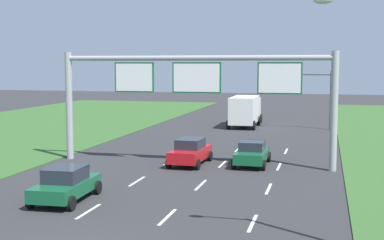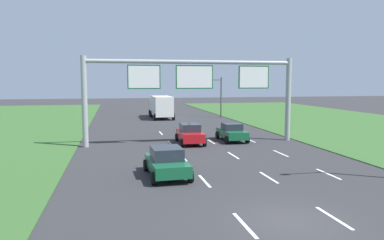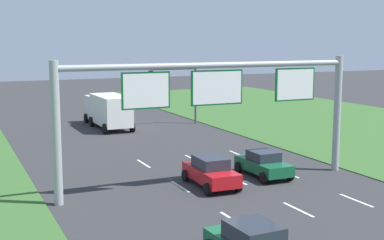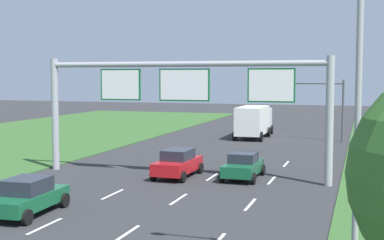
{
  "view_description": "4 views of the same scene",
  "coord_description": "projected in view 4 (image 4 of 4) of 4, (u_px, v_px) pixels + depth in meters",
  "views": [
    {
      "loc": [
        7.92,
        -14.43,
        6.23
      ],
      "look_at": [
        -0.62,
        19.57,
        2.56
      ],
      "focal_mm": 50.0,
      "sensor_mm": 36.0,
      "label": 1
    },
    {
      "loc": [
        -6.2,
        -12.14,
        5.09
      ],
      "look_at": [
        0.03,
        17.65,
        1.9
      ],
      "focal_mm": 35.0,
      "sensor_mm": 36.0,
      "label": 2
    },
    {
      "loc": [
        -12.92,
        -8.03,
        7.95
      ],
      "look_at": [
        0.53,
        21.42,
        3.07
      ],
      "focal_mm": 50.0,
      "sensor_mm": 36.0,
      "label": 3
    },
    {
      "loc": [
        10.08,
        -11.88,
        5.89
      ],
      "look_at": [
        0.52,
        17.93,
        3.33
      ],
      "focal_mm": 50.0,
      "sensor_mm": 36.0,
      "label": 4
    }
  ],
  "objects": [
    {
      "name": "car_lead_silver",
      "position": [
        27.0,
        196.0,
        22.82
      ],
      "size": [
        2.25,
        4.2,
        1.57
      ],
      "rotation": [
        0.0,
        0.0,
        0.04
      ],
      "color": "#145633",
      "rests_on": "ground_plane"
    },
    {
      "name": "sign_gantry",
      "position": [
        184.0,
        93.0,
        30.95
      ],
      "size": [
        17.24,
        0.44,
        7.0
      ],
      "color": "#9EA0A5",
      "rests_on": "ground_plane"
    },
    {
      "name": "traffic_light_mast",
      "position": [
        321.0,
        99.0,
        48.45
      ],
      "size": [
        4.76,
        0.49,
        5.6
      ],
      "color": "#47494F",
      "rests_on": "ground_plane"
    },
    {
      "name": "street_lamp",
      "position": [
        343.0,
        106.0,
        14.63
      ],
      "size": [
        2.61,
        0.32,
        8.5
      ],
      "color": "#9EA0A5",
      "rests_on": "ground_plane"
    },
    {
      "name": "car_mid_lane",
      "position": [
        243.0,
        166.0,
        30.78
      ],
      "size": [
        2.01,
        3.95,
        1.5
      ],
      "rotation": [
        0.0,
        0.0,
        -0.01
      ],
      "color": "#145633",
      "rests_on": "ground_plane"
    },
    {
      "name": "box_truck",
      "position": [
        254.0,
        120.0,
        51.6
      ],
      "size": [
        2.77,
        7.99,
        3.03
      ],
      "rotation": [
        0.0,
        0.0,
        0.01
      ],
      "color": "silver",
      "rests_on": "ground_plane"
    },
    {
      "name": "car_near_red",
      "position": [
        178.0,
        163.0,
        31.33
      ],
      "size": [
        2.12,
        4.2,
        1.63
      ],
      "rotation": [
        0.0,
        0.0,
        -0.03
      ],
      "color": "red",
      "rests_on": "ground_plane"
    }
  ]
}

